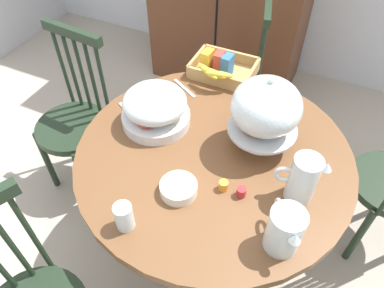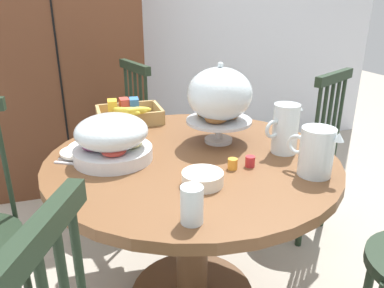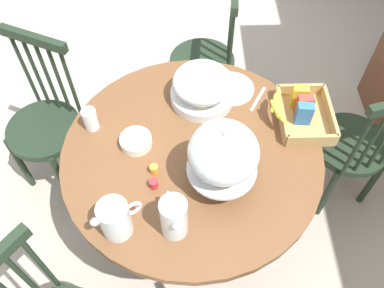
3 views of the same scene
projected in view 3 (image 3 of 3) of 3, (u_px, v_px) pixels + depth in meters
name	position (u px, v px, depth m)	size (l,w,h in m)	color
ground_plane	(195.00, 222.00, 2.40)	(10.00, 10.00, 0.00)	#A89E8E
dining_table	(192.00, 177.00, 1.98)	(1.14, 1.14, 0.74)	brown
windsor_chair_facing_door	(353.00, 147.00, 2.16)	(0.42, 0.42, 0.97)	#1E2D1E
windsor_chair_far_side	(206.00, 62.00, 2.53)	(0.40, 0.40, 0.97)	#1E2D1E
windsor_chair_host_seat	(47.00, 126.00, 2.24)	(0.44, 0.44, 0.97)	#1E2D1E
pastry_stand_with_dome	(223.00, 154.00, 1.54)	(0.28, 0.28, 0.34)	silver
fruit_platter_covered	(202.00, 87.00, 1.90)	(0.30, 0.30, 0.18)	silver
orange_juice_pitcher	(174.00, 218.00, 1.51)	(0.18, 0.10, 0.20)	silver
milk_pitcher	(116.00, 220.00, 1.52)	(0.12, 0.18, 0.17)	silver
cereal_basket	(301.00, 111.00, 1.86)	(0.32, 0.30, 0.12)	tan
china_plate_large	(231.00, 89.00, 2.00)	(0.22, 0.22, 0.01)	white
china_plate_small	(218.00, 78.00, 2.03)	(0.15, 0.15, 0.01)	white
cereal_bowl	(136.00, 141.00, 1.80)	(0.14, 0.14, 0.04)	white
drinking_glass	(90.00, 119.00, 1.83)	(0.06, 0.06, 0.11)	silver
jam_jar_strawberry	(154.00, 184.00, 1.67)	(0.04, 0.04, 0.04)	#B7282D
jam_jar_apricot	(154.00, 169.00, 1.71)	(0.04, 0.04, 0.04)	orange
table_knife	(206.00, 79.00, 2.04)	(0.17, 0.01, 0.01)	silver
dinner_fork	(200.00, 77.00, 2.05)	(0.17, 0.01, 0.01)	silver
soup_spoon	(258.00, 99.00, 1.97)	(0.17, 0.01, 0.01)	silver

